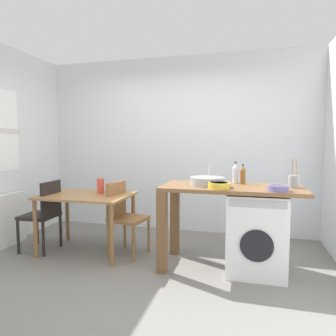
{
  "coord_description": "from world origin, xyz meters",
  "views": [
    {
      "loc": [
        1.06,
        -2.82,
        1.39
      ],
      "look_at": [
        0.2,
        0.45,
        1.1
      ],
      "focal_mm": 31.79,
      "sensor_mm": 36.0,
      "label": 1
    }
  ],
  "objects_px": {
    "chair_person_seat": "(44,212)",
    "bottle_squat_brown": "(243,175)",
    "bottle_tall_green": "(235,173)",
    "colander": "(278,188)",
    "chair_opposite": "(124,214)",
    "utensil_crock": "(294,181)",
    "vase": "(101,186)",
    "dining_table": "(86,202)",
    "washing_machine": "(256,232)",
    "mixing_bowl": "(219,185)"
  },
  "relations": [
    {
      "from": "chair_opposite",
      "to": "washing_machine",
      "type": "relative_size",
      "value": 1.05
    },
    {
      "from": "utensil_crock",
      "to": "colander",
      "type": "height_order",
      "value": "utensil_crock"
    },
    {
      "from": "chair_person_seat",
      "to": "colander",
      "type": "bearing_deg",
      "value": -94.96
    },
    {
      "from": "chair_person_seat",
      "to": "washing_machine",
      "type": "xyz_separation_m",
      "value": [
        2.6,
        0.04,
        -0.08
      ]
    },
    {
      "from": "bottle_tall_green",
      "to": "colander",
      "type": "bearing_deg",
      "value": -47.62
    },
    {
      "from": "chair_person_seat",
      "to": "bottle_squat_brown",
      "type": "bearing_deg",
      "value": -85.59
    },
    {
      "from": "bottle_tall_green",
      "to": "bottle_squat_brown",
      "type": "bearing_deg",
      "value": -25.63
    },
    {
      "from": "washing_machine",
      "to": "mixing_bowl",
      "type": "bearing_deg",
      "value": -152.53
    },
    {
      "from": "dining_table",
      "to": "chair_person_seat",
      "type": "xyz_separation_m",
      "value": [
        -0.55,
        -0.1,
        -0.14
      ]
    },
    {
      "from": "bottle_tall_green",
      "to": "mixing_bowl",
      "type": "xyz_separation_m",
      "value": [
        -0.14,
        -0.44,
        -0.08
      ]
    },
    {
      "from": "chair_opposite",
      "to": "utensil_crock",
      "type": "xyz_separation_m",
      "value": [
        1.94,
        -0.07,
        0.48
      ]
    },
    {
      "from": "dining_table",
      "to": "chair_opposite",
      "type": "height_order",
      "value": "chair_opposite"
    },
    {
      "from": "bottle_tall_green",
      "to": "dining_table",
      "type": "bearing_deg",
      "value": -173.99
    },
    {
      "from": "utensil_crock",
      "to": "colander",
      "type": "bearing_deg",
      "value": -123.7
    },
    {
      "from": "washing_machine",
      "to": "utensil_crock",
      "type": "distance_m",
      "value": 0.67
    },
    {
      "from": "bottle_tall_green",
      "to": "chair_person_seat",
      "type": "bearing_deg",
      "value": -173.02
    },
    {
      "from": "washing_machine",
      "to": "vase",
      "type": "height_order",
      "value": "vase"
    },
    {
      "from": "mixing_bowl",
      "to": "vase",
      "type": "bearing_deg",
      "value": 166.93
    },
    {
      "from": "chair_person_seat",
      "to": "vase",
      "type": "relative_size",
      "value": 4.54
    },
    {
      "from": "bottle_tall_green",
      "to": "utensil_crock",
      "type": "xyz_separation_m",
      "value": [
        0.6,
        -0.19,
        -0.04
      ]
    },
    {
      "from": "chair_opposite",
      "to": "bottle_squat_brown",
      "type": "distance_m",
      "value": 1.52
    },
    {
      "from": "washing_machine",
      "to": "vase",
      "type": "distance_m",
      "value": 1.95
    },
    {
      "from": "chair_person_seat",
      "to": "bottle_squat_brown",
      "type": "distance_m",
      "value": 2.51
    },
    {
      "from": "dining_table",
      "to": "bottle_squat_brown",
      "type": "height_order",
      "value": "bottle_squat_brown"
    },
    {
      "from": "chair_person_seat",
      "to": "mixing_bowl",
      "type": "xyz_separation_m",
      "value": [
        2.22,
        -0.16,
        0.45
      ]
    },
    {
      "from": "chair_opposite",
      "to": "vase",
      "type": "distance_m",
      "value": 0.47
    },
    {
      "from": "bottle_squat_brown",
      "to": "mixing_bowl",
      "type": "height_order",
      "value": "bottle_squat_brown"
    },
    {
      "from": "bottle_squat_brown",
      "to": "vase",
      "type": "xyz_separation_m",
      "value": [
        -1.75,
        -0.05,
        -0.18
      ]
    },
    {
      "from": "vase",
      "to": "utensil_crock",
      "type": "bearing_deg",
      "value": -2.61
    },
    {
      "from": "bottle_squat_brown",
      "to": "colander",
      "type": "relative_size",
      "value": 1.11
    },
    {
      "from": "chair_person_seat",
      "to": "bottle_tall_green",
      "type": "bearing_deg",
      "value": -84.38
    },
    {
      "from": "colander",
      "to": "utensil_crock",
      "type": "bearing_deg",
      "value": 56.3
    },
    {
      "from": "chair_opposite",
      "to": "mixing_bowl",
      "type": "xyz_separation_m",
      "value": [
        1.19,
        -0.32,
        0.45
      ]
    },
    {
      "from": "chair_opposite",
      "to": "bottle_tall_green",
      "type": "distance_m",
      "value": 1.44
    },
    {
      "from": "bottle_squat_brown",
      "to": "utensil_crock",
      "type": "distance_m",
      "value": 0.54
    },
    {
      "from": "chair_opposite",
      "to": "bottle_squat_brown",
      "type": "height_order",
      "value": "bottle_squat_brown"
    },
    {
      "from": "washing_machine",
      "to": "colander",
      "type": "xyz_separation_m",
      "value": [
        0.19,
        -0.22,
        0.52
      ]
    },
    {
      "from": "chair_opposite",
      "to": "mixing_bowl",
      "type": "relative_size",
      "value": 3.94
    },
    {
      "from": "washing_machine",
      "to": "colander",
      "type": "distance_m",
      "value": 0.59
    },
    {
      "from": "chair_person_seat",
      "to": "chair_opposite",
      "type": "relative_size",
      "value": 1.0
    },
    {
      "from": "chair_opposite",
      "to": "mixing_bowl",
      "type": "bearing_deg",
      "value": 85.15
    },
    {
      "from": "chair_opposite",
      "to": "bottle_squat_brown",
      "type": "xyz_separation_m",
      "value": [
        1.43,
        0.09,
        0.51
      ]
    },
    {
      "from": "utensil_crock",
      "to": "vase",
      "type": "xyz_separation_m",
      "value": [
        -2.27,
        0.1,
        -0.15
      ]
    },
    {
      "from": "chair_person_seat",
      "to": "bottle_squat_brown",
      "type": "height_order",
      "value": "bottle_squat_brown"
    },
    {
      "from": "colander",
      "to": "vase",
      "type": "bearing_deg",
      "value": 169.87
    },
    {
      "from": "bottle_tall_green",
      "to": "bottle_squat_brown",
      "type": "distance_m",
      "value": 0.1
    },
    {
      "from": "dining_table",
      "to": "washing_machine",
      "type": "xyz_separation_m",
      "value": [
        2.05,
        -0.06,
        -0.21
      ]
    },
    {
      "from": "chair_person_seat",
      "to": "utensil_crock",
      "type": "bearing_deg",
      "value": -89.53
    },
    {
      "from": "chair_person_seat",
      "to": "mixing_bowl",
      "type": "relative_size",
      "value": 3.94
    },
    {
      "from": "dining_table",
      "to": "bottle_squat_brown",
      "type": "xyz_separation_m",
      "value": [
        1.9,
        0.15,
        0.38
      ]
    }
  ]
}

